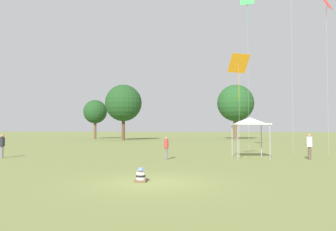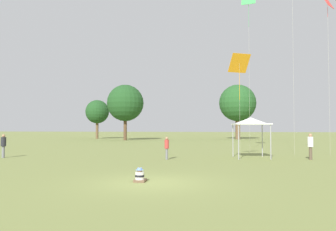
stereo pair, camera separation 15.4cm
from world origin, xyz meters
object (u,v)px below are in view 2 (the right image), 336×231
at_px(kite_1, 328,5).
at_px(distant_tree_1, 125,103).
at_px(person_standing_1, 3,144).
at_px(canopy_tent, 251,121).
at_px(kite_0, 239,65).
at_px(kite_3, 249,3).
at_px(person_standing_0, 310,144).
at_px(distant_tree_0, 238,103).
at_px(seated_toddler, 140,176).
at_px(person_standing_2, 167,146).
at_px(distant_tree_2, 97,112).

height_order(kite_1, distant_tree_1, kite_1).
relative_size(person_standing_1, canopy_tent, 0.58).
bearing_deg(kite_0, distant_tree_1, -43.56).
distance_m(canopy_tent, kite_1, 11.75).
bearing_deg(canopy_tent, distant_tree_1, 121.10).
relative_size(kite_0, kite_3, 0.49).
distance_m(person_standing_0, distant_tree_1, 38.59).
bearing_deg(distant_tree_0, kite_1, -81.39).
distance_m(kite_0, kite_3, 10.50).
height_order(person_standing_0, kite_1, kite_1).
xyz_separation_m(kite_0, kite_1, (7.24, 4.99, 5.52)).
xyz_separation_m(seated_toddler, kite_3, (5.86, 17.18, 13.30)).
height_order(seated_toddler, person_standing_0, person_standing_0).
bearing_deg(kite_1, kite_3, 148.15).
xyz_separation_m(person_standing_0, kite_0, (-4.77, -1.11, 5.39)).
relative_size(seated_toddler, person_standing_0, 0.33).
xyz_separation_m(person_standing_0, canopy_tent, (-3.89, 0.66, 1.57)).
height_order(person_standing_1, canopy_tent, canopy_tent).
distance_m(kite_0, distant_tree_1, 36.63).
xyz_separation_m(kite_3, distant_tree_1, (-18.80, 24.55, -7.10)).
xyz_separation_m(person_standing_0, person_standing_1, (-21.65, -1.95, -0.05)).
bearing_deg(person_standing_0, distant_tree_0, 27.31).
bearing_deg(seated_toddler, distant_tree_1, 106.72).
xyz_separation_m(seated_toddler, canopy_tent, (5.42, 11.31, 2.41)).
xyz_separation_m(person_standing_2, canopy_tent, (5.83, 2.04, 1.71)).
bearing_deg(distant_tree_2, canopy_tent, -54.81).
distance_m(person_standing_1, canopy_tent, 18.03).
bearing_deg(person_standing_2, kite_1, 106.09).
xyz_separation_m(kite_1, kite_3, (-5.92, 2.65, 1.55)).
distance_m(canopy_tent, distant_tree_2, 44.99).
bearing_deg(canopy_tent, seated_toddler, -115.62).
xyz_separation_m(person_standing_1, distant_tree_0, (18.88, 40.47, 5.71)).
xyz_separation_m(seated_toddler, distant_tree_1, (-12.93, 41.73, 6.20)).
distance_m(canopy_tent, distant_tree_0, 38.11).
bearing_deg(person_standing_2, kite_3, 134.37).
xyz_separation_m(kite_1, distant_tree_0, (-5.25, 34.65, -5.25)).
xyz_separation_m(distant_tree_0, distant_tree_2, (-27.00, -1.17, -1.47)).
height_order(seated_toddler, distant_tree_0, distant_tree_0).
relative_size(seated_toddler, kite_1, 0.05).
relative_size(kite_1, distant_tree_2, 1.69).
distance_m(person_standing_0, canopy_tent, 4.25).
xyz_separation_m(person_standing_1, kite_3, (18.20, 8.48, 12.51)).
distance_m(person_standing_1, kite_0, 17.75).
relative_size(seated_toddler, distant_tree_1, 0.06).
relative_size(kite_0, distant_tree_0, 0.70).
bearing_deg(seated_toddler, canopy_tent, 63.89).
distance_m(person_standing_2, kite_0, 7.42).
xyz_separation_m(canopy_tent, kite_0, (-0.88, -1.77, 3.82)).
xyz_separation_m(distant_tree_1, distant_tree_2, (-7.53, 6.29, -1.18)).
relative_size(canopy_tent, distant_tree_0, 0.29).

